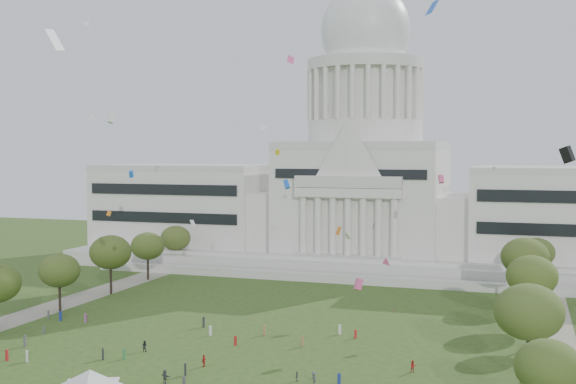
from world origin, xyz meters
name	(u,v)px	position (x,y,z in m)	size (l,w,h in m)	color
capitol	(364,185)	(0.00, 113.59, 22.30)	(160.00, 64.50, 91.30)	beige
path_left	(31,314)	(-48.00, 30.00, 0.02)	(8.00, 160.00, 0.04)	gray
path_right	(554,359)	(48.00, 30.00, 0.02)	(8.00, 160.00, 0.04)	gray
row_tree_r_1	(548,367)	(46.22, -1.75, 7.66)	(7.58, 7.58, 10.78)	black
row_tree_r_2	(529,312)	(44.17, 17.44, 9.66)	(9.55, 9.55, 13.58)	black
row_tree_l_3	(59,271)	(-44.09, 33.92, 8.21)	(8.12, 8.12, 11.55)	black
row_tree_r_3	(530,306)	(44.40, 34.48, 7.08)	(7.01, 7.01, 9.98)	black
row_tree_l_4	(110,252)	(-44.08, 52.42, 9.39)	(9.29, 9.29, 13.21)	black
row_tree_r_4	(532,276)	(44.76, 50.04, 9.29)	(9.19, 9.19, 13.06)	black
row_tree_l_5	(148,246)	(-45.22, 71.01, 8.42)	(8.33, 8.33, 11.85)	black
row_tree_r_5	(525,257)	(43.49, 70.19, 9.93)	(9.82, 9.82, 13.96)	black
row_tree_l_6	(176,238)	(-46.87, 89.14, 8.27)	(8.19, 8.19, 11.64)	black
row_tree_r_6	(536,253)	(45.96, 88.13, 8.51)	(8.42, 8.42, 11.97)	black
event_tent	(90,378)	(-7.13, -11.12, 3.92)	(11.98, 11.98, 5.05)	#4C4C4C
person_2	(413,366)	(28.49, 16.23, 0.88)	(0.86, 0.53, 1.76)	#B21E1E
person_3	(314,379)	(16.54, 6.12, 0.96)	(1.24, 0.64, 1.93)	#4C4C51
person_4	(204,361)	(-1.26, 9.32, 0.90)	(1.05, 0.57, 1.80)	#B21E1E
person_5	(165,377)	(-3.08, 0.66, 0.95)	(1.76, 0.69, 1.89)	#4C4C51
person_8	(144,346)	(-13.69, 13.74, 0.90)	(0.87, 0.54, 1.79)	#26262B
person_10	(297,376)	(13.82, 7.18, 0.70)	(0.81, 0.44, 1.39)	#4C4C51
distant_crowd	(144,342)	(-15.25, 16.21, 0.85)	(62.11, 42.17, 1.90)	#26262B
kite_swarm	(224,164)	(0.74, 12.33, 29.90)	(86.62, 95.84, 51.14)	white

